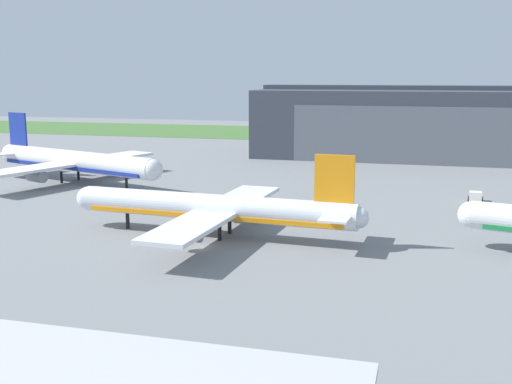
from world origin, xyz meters
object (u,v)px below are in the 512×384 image
maintenance_hangar (448,123)px  stair_truck (475,196)px  airliner_far_right (75,162)px  airliner_near_right (214,208)px

maintenance_hangar → stair_truck: size_ratio=28.10×
maintenance_hangar → airliner_far_right: (-77.46, -65.97, -4.87)m
airliner_far_right → airliner_near_right: airliner_far_right is taller
maintenance_hangar → stair_truck: bearing=-87.4°
airliner_near_right → maintenance_hangar: bearing=71.0°
maintenance_hangar → airliner_near_right: maintenance_hangar is taller
airliner_far_right → airliner_near_right: 55.11m
airliner_far_right → stair_truck: bearing=0.1°
maintenance_hangar → airliner_near_right: 106.51m
airliner_near_right → stair_truck: bearing=42.8°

